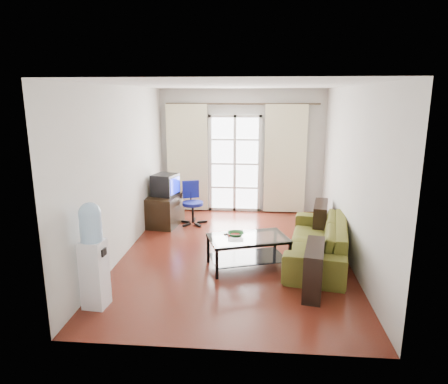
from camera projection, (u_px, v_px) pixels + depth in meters
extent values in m
plane|color=maroon|center=(234.00, 253.00, 6.62)|extent=(5.20, 5.20, 0.00)
plane|color=white|center=(236.00, 85.00, 5.99)|extent=(5.20, 5.20, 0.00)
cube|color=silver|center=(242.00, 151.00, 8.82)|extent=(3.60, 0.02, 2.70)
cube|color=silver|center=(219.00, 225.00, 3.78)|extent=(3.60, 0.02, 2.70)
cube|color=silver|center=(124.00, 172.00, 6.45)|extent=(0.02, 5.20, 2.70)
cube|color=silver|center=(351.00, 175.00, 6.15)|extent=(0.02, 5.20, 2.70)
cube|color=white|center=(235.00, 164.00, 8.86)|extent=(1.01, 0.02, 2.04)
cube|color=white|center=(235.00, 164.00, 8.84)|extent=(1.16, 0.06, 2.15)
cylinder|color=#4C3F2D|center=(242.00, 104.00, 8.48)|extent=(3.30, 0.04, 0.04)
cube|color=#FAF7C9|center=(187.00, 158.00, 8.84)|extent=(0.90, 0.07, 2.35)
cube|color=#FAF7C9|center=(285.00, 159.00, 8.66)|extent=(0.90, 0.07, 2.35)
cube|color=gray|center=(277.00, 198.00, 8.90)|extent=(0.64, 0.12, 0.64)
imported|color=brown|center=(318.00, 240.00, 6.31)|extent=(2.51, 1.65, 0.64)
cube|color=silver|center=(248.00, 238.00, 6.00)|extent=(1.32, 1.01, 0.01)
cube|color=black|center=(248.00, 258.00, 6.07)|extent=(1.24, 0.93, 0.01)
cube|color=black|center=(217.00, 264.00, 5.63)|extent=(0.05, 0.05, 0.47)
cube|color=black|center=(290.00, 256.00, 5.89)|extent=(0.05, 0.05, 0.47)
cube|color=black|center=(208.00, 248.00, 6.21)|extent=(0.05, 0.05, 0.47)
cube|color=black|center=(275.00, 242.00, 6.47)|extent=(0.05, 0.05, 0.47)
imported|color=#338E3E|center=(236.00, 234.00, 6.04)|extent=(0.27, 0.27, 0.06)
imported|color=#A53914|center=(228.00, 234.00, 6.12)|extent=(0.18, 0.24, 0.02)
cube|color=black|center=(229.00, 233.00, 6.14)|extent=(0.15, 0.12, 0.02)
cube|color=black|center=(165.00, 210.00, 8.01)|extent=(0.67, 0.90, 0.61)
cube|color=black|center=(165.00, 185.00, 7.93)|extent=(0.53, 0.56, 0.43)
cube|color=#0C19E5|center=(175.00, 186.00, 7.86)|extent=(0.11, 0.36, 0.32)
cube|color=black|center=(157.00, 184.00, 7.99)|extent=(0.21, 0.34, 0.28)
cylinder|color=black|center=(193.00, 213.00, 8.10)|extent=(0.05, 0.05, 0.44)
cylinder|color=navy|center=(193.00, 204.00, 8.05)|extent=(0.42, 0.42, 0.07)
cube|color=navy|center=(191.00, 189.00, 8.17)|extent=(0.34, 0.16, 0.36)
cube|color=white|center=(95.00, 274.00, 4.86)|extent=(0.30, 0.30, 0.86)
cylinder|color=#9ECAF5|center=(91.00, 227.00, 4.72)|extent=(0.26, 0.26, 0.34)
sphere|color=#9ECAF5|center=(90.00, 213.00, 4.68)|extent=(0.26, 0.26, 0.26)
cube|color=black|center=(103.00, 252.00, 4.77)|extent=(0.05, 0.11, 0.09)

